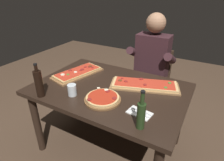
{
  "coord_description": "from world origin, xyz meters",
  "views": [
    {
      "loc": [
        0.78,
        -1.33,
        1.61
      ],
      "look_at": [
        0.0,
        0.05,
        0.79
      ],
      "focal_mm": 30.28,
      "sensor_mm": 36.0,
      "label": 1
    }
  ],
  "objects": [
    {
      "name": "oil_bottle_amber",
      "position": [
        0.46,
        -0.38,
        0.85
      ],
      "size": [
        0.06,
        0.06,
        0.29
      ],
      "color": "#233819",
      "rests_on": "dining_table"
    },
    {
      "name": "tumbler_near_camera",
      "position": [
        -0.21,
        -0.28,
        0.78
      ],
      "size": [
        0.08,
        0.08,
        0.1
      ],
      "color": "silver",
      "rests_on": "dining_table"
    },
    {
      "name": "wine_bottle_dark",
      "position": [
        -0.44,
        -0.42,
        0.86
      ],
      "size": [
        0.07,
        0.07,
        0.3
      ],
      "color": "black",
      "rests_on": "dining_table"
    },
    {
      "name": "dining_table",
      "position": [
        0.0,
        0.0,
        0.64
      ],
      "size": [
        1.4,
        0.96,
        0.74
      ],
      "color": "black",
      "rests_on": "ground_plane"
    },
    {
      "name": "pizza_round_far",
      "position": [
        0.06,
        -0.22,
        0.76
      ],
      "size": [
        0.31,
        0.31,
        0.05
      ],
      "color": "brown",
      "rests_on": "dining_table"
    },
    {
      "name": "seated_diner",
      "position": [
        0.15,
        0.74,
        0.74
      ],
      "size": [
        0.53,
        0.41,
        1.33
      ],
      "color": "#23232D",
      "rests_on": "ground_plane"
    },
    {
      "name": "pizza_rectangular_front",
      "position": [
        0.28,
        0.17,
        0.76
      ],
      "size": [
        0.68,
        0.43,
        0.05
      ],
      "color": "olive",
      "rests_on": "dining_table"
    },
    {
      "name": "pizza_rectangular_left",
      "position": [
        -0.44,
        0.08,
        0.76
      ],
      "size": [
        0.36,
        0.58,
        0.05
      ],
      "color": "brown",
      "rests_on": "dining_table"
    },
    {
      "name": "diner_chair",
      "position": [
        0.15,
        0.86,
        0.49
      ],
      "size": [
        0.44,
        0.44,
        0.87
      ],
      "color": "#3D2B1E",
      "rests_on": "ground_plane"
    },
    {
      "name": "napkin_cutlery_set",
      "position": [
        0.4,
        -0.23,
        0.74
      ],
      "size": [
        0.19,
        0.13,
        0.01
      ],
      "color": "white",
      "rests_on": "dining_table"
    },
    {
      "name": "ground_plane",
      "position": [
        0.0,
        0.0,
        0.0
      ],
      "size": [
        6.4,
        6.4,
        0.0
      ],
      "primitive_type": "plane",
      "color": "#4C3828"
    }
  ]
}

